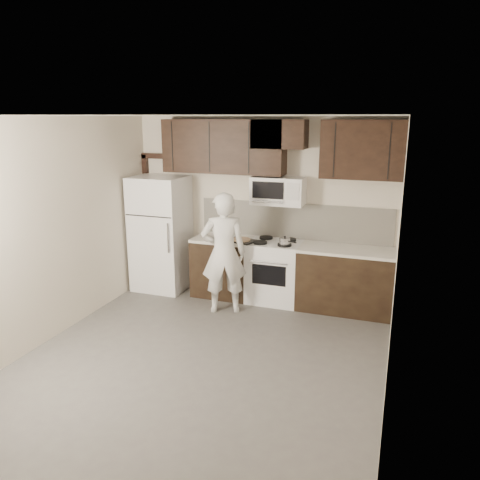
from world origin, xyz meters
The scene contains 14 objects.
floor centered at (0.00, 0.00, 0.00)m, with size 4.50×4.50×0.00m, color #514F4C.
back_wall centered at (0.00, 2.25, 1.35)m, with size 4.00×4.00×0.00m, color beige.
ceiling centered at (0.00, 0.00, 2.70)m, with size 4.50×4.50×0.00m, color white.
counter_run centered at (0.60, 1.94, 0.46)m, with size 2.95×0.64×0.91m.
stove centered at (0.30, 1.94, 0.46)m, with size 0.76×0.66×0.94m.
backsplash centered at (0.50, 2.24, 1.18)m, with size 2.90×0.02×0.54m, color silver.
upper_cabinets centered at (0.21, 2.08, 2.28)m, with size 3.48×0.35×0.78m.
microwave centered at (0.30, 2.06, 1.65)m, with size 0.76×0.42×0.40m.
refrigerator centered at (-1.55, 1.89, 0.90)m, with size 0.80×0.76×1.80m.
door_trim centered at (-1.92, 2.21, 1.25)m, with size 0.50×0.08×2.12m.
saucepan centered at (0.48, 1.79, 0.97)m, with size 0.26×0.15×0.15m.
baking_tray centered at (-0.18, 1.82, 0.92)m, with size 0.39×0.29×0.02m, color black.
pizza centered at (-0.18, 1.82, 0.94)m, with size 0.26×0.26×0.02m, color #D4B48E.
person centered at (-0.27, 1.33, 0.86)m, with size 0.62×0.41×1.71m, color white.
Camera 1 is at (2.00, -4.46, 2.69)m, focal length 35.00 mm.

